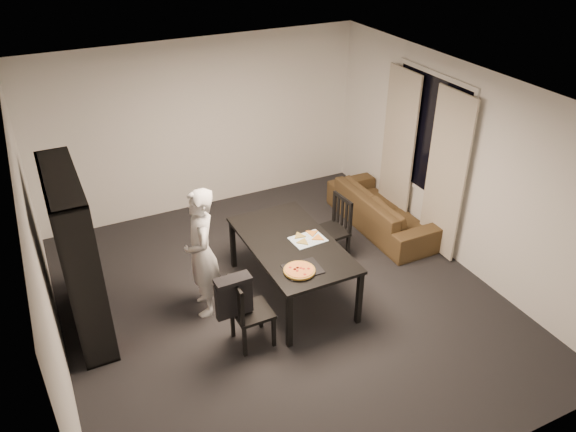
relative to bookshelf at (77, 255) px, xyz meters
name	(u,v)px	position (x,y,z in m)	size (l,w,h in m)	color
room	(281,209)	(2.16, -0.60, 0.35)	(5.01, 5.51, 2.61)	black
window_pane	(429,135)	(4.64, 0.00, 0.55)	(0.02, 1.40, 1.60)	black
window_frame	(429,135)	(4.64, 0.00, 0.55)	(0.03, 1.52, 1.72)	white
curtain_left	(446,176)	(4.56, -0.52, 0.20)	(0.03, 0.70, 2.25)	#BCB4A0
curtain_right	(398,147)	(4.56, 0.52, 0.20)	(0.03, 0.70, 2.25)	#BCB4A0
bookshelf	(77,255)	(0.00, 0.00, 0.00)	(0.35, 1.50, 1.90)	black
dining_table	(292,247)	(2.34, -0.50, -0.28)	(0.98, 1.77, 0.74)	black
chair_left	(245,308)	(1.49, -1.09, -0.46)	(0.41, 0.41, 0.86)	black
chair_right	(335,225)	(3.20, -0.06, -0.43)	(0.45, 0.45, 0.91)	black
draped_jacket	(234,295)	(1.37, -1.10, -0.24)	(0.40, 0.17, 0.48)	black
person	(202,253)	(1.29, -0.32, -0.15)	(0.58, 0.38, 1.59)	silver
baking_tray	(303,269)	(2.21, -1.04, -0.21)	(0.40, 0.32, 0.01)	black
pepperoni_pizza	(299,270)	(2.15, -1.07, -0.19)	(0.35, 0.35, 0.03)	olive
kitchen_towel	(308,239)	(2.54, -0.53, -0.21)	(0.40, 0.30, 0.01)	white
pizza_slices	(308,237)	(2.56, -0.50, -0.20)	(0.37, 0.31, 0.01)	#DC8344
sofa	(382,210)	(4.23, 0.33, -0.67)	(1.95, 0.76, 0.57)	#44321B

